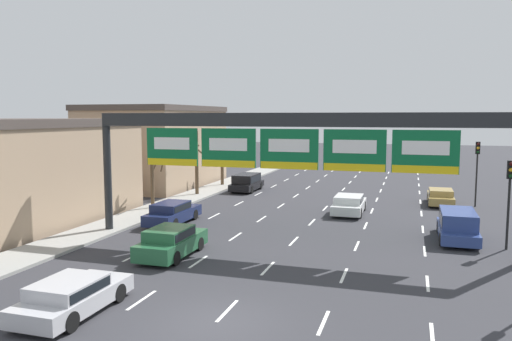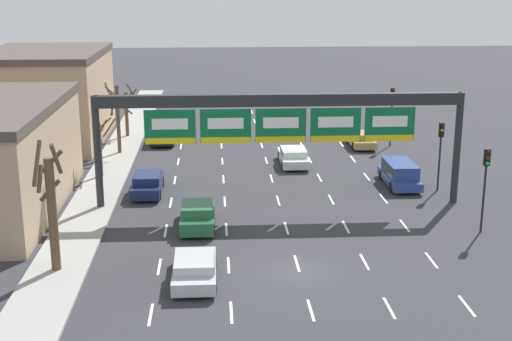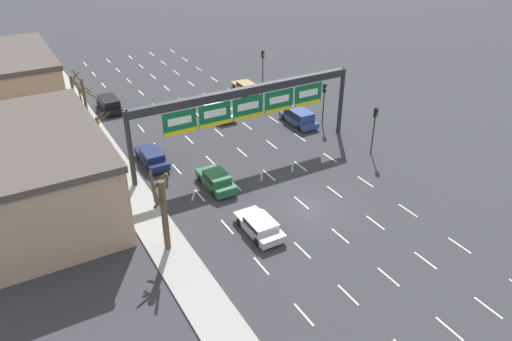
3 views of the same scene
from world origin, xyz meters
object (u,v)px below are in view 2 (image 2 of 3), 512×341
object	(u,v)px
traffic_light_mid_block	(441,142)
sign_gantry	(280,114)
car_gold	(361,139)
car_green	(197,214)
suv_blue	(400,172)
tree_bare_second	(117,114)
suv_black	(163,133)
car_white	(293,156)
car_navy	(148,182)
tree_bare_furthest	(128,110)
traffic_light_far_end	(486,173)
traffic_light_near_gantry	(392,105)
tree_bare_third	(101,144)
tree_bare_closest	(51,204)
car_silver	(194,268)

from	to	relation	value
traffic_light_mid_block	sign_gantry	bearing A→B (deg)	-166.56
sign_gantry	car_gold	distance (m)	17.70
car_green	suv_blue	distance (m)	15.10
sign_gantry	tree_bare_second	distance (m)	17.76
suv_black	car_white	world-z (taller)	suv_black
car_navy	tree_bare_furthest	size ratio (longest dim) A/B	1.02
car_navy	traffic_light_far_end	world-z (taller)	traffic_light_far_end
tree_bare_second	suv_blue	bearing A→B (deg)	-26.36
car_green	traffic_light_mid_block	bearing A→B (deg)	21.71
traffic_light_near_gantry	tree_bare_third	world-z (taller)	traffic_light_near_gantry
car_navy	traffic_light_near_gantry	size ratio (longest dim) A/B	0.99
suv_blue	tree_bare_third	xyz separation A→B (m)	(-19.87, 3.19, 1.44)
car_green	suv_blue	bearing A→B (deg)	29.33
sign_gantry	car_green	size ratio (longest dim) A/B	4.96
suv_blue	traffic_light_near_gantry	distance (m)	11.62
car_navy	tree_bare_third	distance (m)	5.50
car_green	suv_black	world-z (taller)	suv_black
suv_black	tree_bare_third	world-z (taller)	tree_bare_third
car_gold	tree_bare_second	size ratio (longest dim) A/B	0.79
tree_bare_closest	tree_bare_third	distance (m)	16.32
car_gold	car_white	bearing A→B (deg)	-138.14
suv_black	traffic_light_near_gantry	bearing A→B (deg)	-7.30
suv_blue	tree_bare_closest	xyz separation A→B (m)	(-19.68, -13.10, 2.41)
tree_bare_closest	tree_bare_furthest	distance (m)	28.98
suv_black	tree_bare_furthest	bearing A→B (deg)	143.00
sign_gantry	traffic_light_mid_block	size ratio (longest dim) A/B	4.90
car_white	car_navy	distance (m)	11.95
suv_black	tree_bare_third	size ratio (longest dim) A/B	1.12
traffic_light_near_gantry	tree_bare_closest	distance (m)	32.60
tree_bare_closest	tree_bare_second	world-z (taller)	tree_bare_closest
suv_black	tree_bare_furthest	world-z (taller)	tree_bare_furthest
sign_gantry	suv_blue	bearing A→B (deg)	24.55
car_silver	tree_bare_furthest	bearing A→B (deg)	101.75
car_white	traffic_light_mid_block	size ratio (longest dim) A/B	1.04
suv_black	traffic_light_far_end	size ratio (longest dim) A/B	0.98
car_green	suv_black	distance (m)	21.16
traffic_light_near_gantry	traffic_light_mid_block	bearing A→B (deg)	-89.67
car_gold	car_silver	distance (m)	28.84
car_green	tree_bare_third	size ratio (longest dim) A/B	1.09
suv_blue	tree_bare_second	size ratio (longest dim) A/B	0.89
car_white	tree_bare_second	xyz separation A→B (m)	(-13.16, 4.01, 2.48)
traffic_light_near_gantry	tree_bare_closest	bearing A→B (deg)	-131.95
traffic_light_far_end	car_green	bearing A→B (deg)	173.89
tree_bare_closest	tree_bare_third	bearing A→B (deg)	90.69
suv_black	traffic_light_near_gantry	xyz separation A→B (m)	(18.50, -2.37, 2.55)
car_gold	suv_blue	bearing A→B (deg)	-88.50
tree_bare_second	tree_bare_furthest	world-z (taller)	tree_bare_second
car_white	car_green	bearing A→B (deg)	-117.24
traffic_light_mid_block	tree_bare_furthest	xyz separation A→B (m)	(-21.69, 17.15, -0.79)
traffic_light_far_end	tree_bare_second	xyz separation A→B (m)	(-21.75, 18.74, -0.12)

